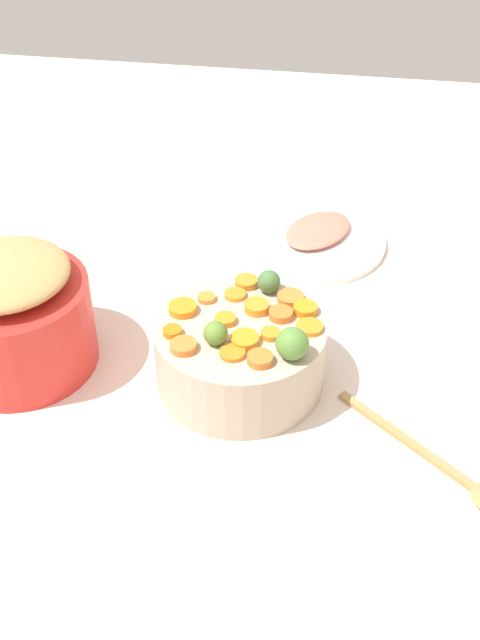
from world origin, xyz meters
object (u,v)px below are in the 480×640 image
metal_pot (15,324)px  wooden_spoon (467,482)px  ham_plate (307,240)px  serving_bowl_carrots (240,354)px

metal_pot → wooden_spoon: (0.13, 0.63, -0.06)m
metal_pot → ham_plate: metal_pot is taller
wooden_spoon → metal_pot: bearing=-102.0°
serving_bowl_carrots → ham_plate: bearing=171.1°
serving_bowl_carrots → ham_plate: size_ratio=0.85×
ham_plate → serving_bowl_carrots: bearing=-8.9°
wooden_spoon → ham_plate: (-0.52, -0.25, 0.00)m
metal_pot → ham_plate: (-0.38, 0.38, -0.06)m
serving_bowl_carrots → metal_pot: 0.32m
wooden_spoon → ham_plate: same height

